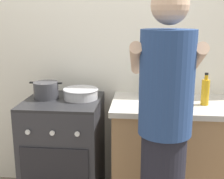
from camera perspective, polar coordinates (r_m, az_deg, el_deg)
back_wall at (r=2.61m, az=4.12°, el=7.24°), size 3.20×0.10×2.50m
countertop at (r=2.51m, az=11.78°, el=-12.34°), size 1.00×0.60×0.90m
stove_range at (r=2.57m, az=-9.05°, el=-11.66°), size 0.60×0.62×0.90m
pot at (r=2.46m, az=-12.49°, el=-0.14°), size 0.26×0.20×0.13m
mixing_bowl at (r=2.41m, az=-5.99°, el=-0.68°), size 0.29×0.29×0.08m
utensil_crock at (r=2.48m, az=6.24°, el=1.04°), size 0.10×0.10×0.30m
oil_bottle at (r=2.32m, az=17.41°, el=-0.38°), size 0.06×0.06×0.24m
person at (r=1.76m, az=9.92°, el=-9.33°), size 0.41×0.50×1.70m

